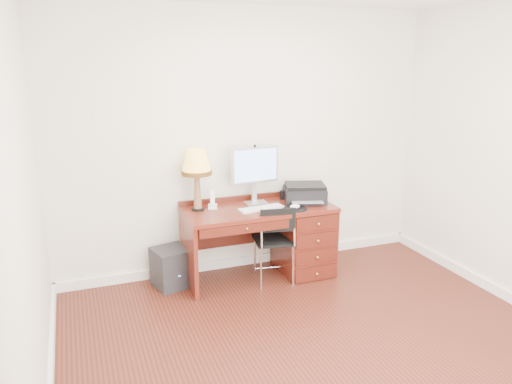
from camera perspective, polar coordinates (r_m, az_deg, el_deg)
name	(u,v)px	position (r m, az deg, el deg)	size (l,w,h in m)	color
ground	(322,347)	(4.14, 7.53, -17.19)	(4.00, 4.00, 0.00)	#3A150D
room_shell	(289,305)	(4.60, 3.80, -12.79)	(4.00, 4.00, 4.00)	silver
desk	(288,235)	(5.22, 3.63, -4.92)	(1.50, 0.67, 0.75)	maroon
monitor	(255,168)	(5.04, -0.10, 2.73)	(0.51, 0.18, 0.58)	silver
keyboard	(261,208)	(4.93, 0.59, -1.87)	(0.45, 0.13, 0.02)	white
mouse_pad	(295,208)	(4.95, 4.47, -1.80)	(0.24, 0.24, 0.05)	black
printer	(305,193)	(5.20, 5.62, -0.10)	(0.50, 0.44, 0.19)	black
leg_lamp	(197,166)	(4.83, -6.81, 2.98)	(0.30, 0.30, 0.60)	black
phone	(213,203)	(4.96, -4.99, -1.28)	(0.11, 0.11, 0.18)	white
pen_cup	(283,195)	(5.28, 3.12, -0.31)	(0.07, 0.07, 0.09)	black
chair	(276,236)	(4.96, 2.32, -5.06)	(0.44, 0.44, 0.81)	black
equipment_box	(172,267)	(5.05, -9.60, -8.48)	(0.34, 0.34, 0.39)	black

